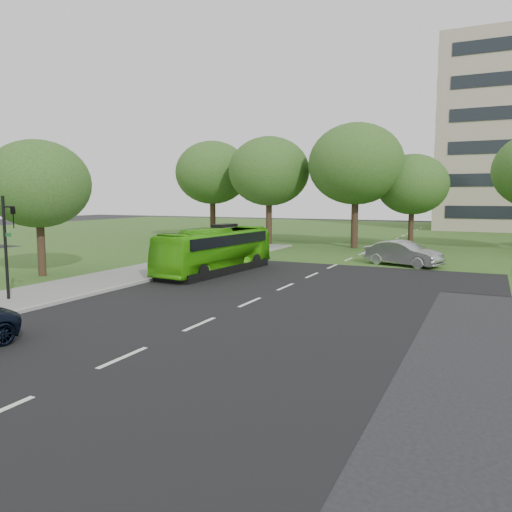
# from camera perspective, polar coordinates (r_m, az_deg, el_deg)

# --- Properties ---
(ground) EXTENTS (160.00, 160.00, 0.00)m
(ground) POSITION_cam_1_polar(r_m,az_deg,el_deg) (19.28, -3.32, -6.48)
(ground) COLOR black
(ground) RESTS_ON ground
(street_surfaces) EXTENTS (120.00, 120.00, 0.15)m
(street_surfaces) POSITION_cam_1_polar(r_m,az_deg,el_deg) (40.56, 11.73, 0.43)
(street_surfaces) COLOR black
(street_surfaces) RESTS_ON ground
(tree_park_a) EXTENTS (7.48, 7.48, 9.94)m
(tree_park_a) POSITION_cam_1_polar(r_m,az_deg,el_deg) (46.78, 1.50, 9.63)
(tree_park_a) COLOR black
(tree_park_a) RESTS_ON ground
(tree_park_b) EXTENTS (8.12, 8.12, 10.65)m
(tree_park_b) POSITION_cam_1_polar(r_m,az_deg,el_deg) (43.96, 11.35, 10.26)
(tree_park_b) COLOR black
(tree_park_b) RESTS_ON ground
(tree_park_c) EXTENTS (6.06, 6.06, 8.04)m
(tree_park_c) POSITION_cam_1_polar(r_m,az_deg,el_deg) (45.02, 17.45, 7.80)
(tree_park_c) COLOR black
(tree_park_c) RESTS_ON ground
(tree_park_f) EXTENTS (7.57, 7.57, 10.11)m
(tree_park_f) POSITION_cam_1_polar(r_m,az_deg,el_deg) (52.19, -5.01, 9.45)
(tree_park_f) COLOR black
(tree_park_f) RESTS_ON ground
(tree_side_near) EXTENTS (5.67, 5.67, 7.53)m
(tree_side_near) POSITION_cam_1_polar(r_m,az_deg,el_deg) (30.18, -23.65, 7.54)
(tree_side_near) COLOR black
(tree_side_near) RESTS_ON ground
(bus) EXTENTS (2.93, 9.53, 2.61)m
(bus) POSITION_cam_1_polar(r_m,az_deg,el_deg) (29.26, -4.61, 0.66)
(bus) COLOR #44BA10
(bus) RESTS_ON ground
(sedan) EXTENTS (5.16, 3.19, 1.61)m
(sedan) POSITION_cam_1_polar(r_m,az_deg,el_deg) (33.38, 16.48, 0.29)
(sedan) COLOR #A3A4A7
(sedan) RESTS_ON ground
(traffic_light) EXTENTS (0.71, 0.18, 4.46)m
(traffic_light) POSITION_cam_1_polar(r_m,az_deg,el_deg) (23.10, -26.53, 1.60)
(traffic_light) COLOR black
(traffic_light) RESTS_ON ground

